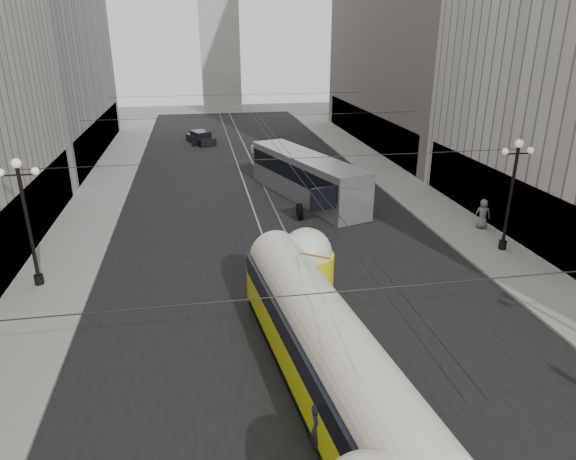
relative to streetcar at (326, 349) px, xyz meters
name	(u,v)px	position (x,y,z in m)	size (l,w,h in m)	color
road	(256,191)	(0.50, 24.74, -1.74)	(20.00, 85.00, 0.02)	black
sidewalk_left	(107,185)	(-11.50, 28.24, -1.67)	(4.00, 72.00, 0.15)	gray
sidewalk_right	(384,172)	(12.50, 28.24, -1.67)	(4.00, 72.00, 0.15)	gray
rail_left	(247,191)	(-0.25, 24.74, -1.74)	(0.12, 85.00, 0.04)	gray
rail_right	(266,190)	(1.25, 24.74, -1.74)	(0.12, 85.00, 0.04)	gray
building_left_far	(15,3)	(-19.49, 40.24, 12.57)	(12.60, 28.60, 28.60)	#999999
distant_tower	(218,10)	(0.50, 72.24, 13.23)	(6.00, 6.00, 31.36)	#B2AFA8
lamppost_left_mid	(27,216)	(-12.10, 10.24, 2.00)	(1.86, 0.44, 6.37)	black
lamppost_right_mid	(512,189)	(13.10, 10.24, 2.00)	(1.86, 0.44, 6.37)	black
catenary	(258,119)	(0.62, 23.73, 4.14)	(25.00, 72.00, 0.23)	black
streetcar	(326,349)	(0.00, 0.00, 0.00)	(4.10, 16.20, 3.57)	yellow
city_bus	(306,175)	(3.98, 22.04, 0.09)	(6.66, 13.61, 3.34)	#989A9D
sedan_white_far	(269,150)	(3.22, 36.53, -1.11)	(3.34, 4.77, 1.39)	white
sedan_dark_far	(201,138)	(-3.49, 44.33, -1.11)	(3.36, 4.81, 1.40)	black
pedestrian_crossing_a	(317,429)	(-0.94, -2.76, -0.85)	(0.65, 0.43, 1.79)	black
pedestrian_sidewalk_right	(483,214)	(13.67, 13.60, -0.64)	(0.93, 0.57, 1.90)	slate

